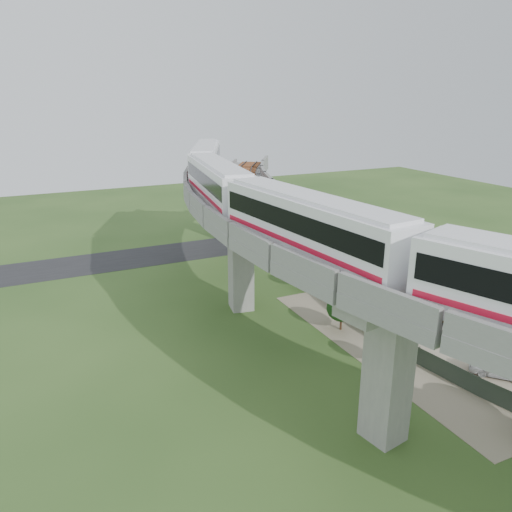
# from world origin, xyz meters

# --- Properties ---
(ground) EXTENTS (160.00, 160.00, 0.00)m
(ground) POSITION_xyz_m (0.00, 0.00, 0.00)
(ground) COLOR #304D1F
(ground) RESTS_ON ground
(dirt_lot) EXTENTS (18.00, 26.00, 0.04)m
(dirt_lot) POSITION_xyz_m (14.00, -2.00, 0.02)
(dirt_lot) COLOR gray
(dirt_lot) RESTS_ON ground
(asphalt_road) EXTENTS (60.00, 8.00, 0.03)m
(asphalt_road) POSITION_xyz_m (0.00, 30.00, 0.01)
(asphalt_road) COLOR #232326
(asphalt_road) RESTS_ON ground
(viaduct) EXTENTS (19.58, 73.98, 11.40)m
(viaduct) POSITION_xyz_m (3.84, 0.00, 9.05)
(viaduct) COLOR #99968E
(viaduct) RESTS_ON ground
(metro_train) EXTENTS (10.99, 61.33, 3.64)m
(metro_train) POSITION_xyz_m (0.35, 0.90, 12.31)
(metro_train) COLOR white
(metro_train) RESTS_ON ground
(fence) EXTENTS (3.87, 38.73, 1.50)m
(fence) POSITION_xyz_m (9.75, 0.00, 0.75)
(fence) COLOR #2D382D
(fence) RESTS_ON ground
(tree_0) EXTENTS (2.65, 2.65, 3.06)m
(tree_0) POSITION_xyz_m (11.36, 21.33, 1.93)
(tree_0) COLOR #382314
(tree_0) RESTS_ON ground
(tree_1) EXTENTS (1.96, 1.96, 2.53)m
(tree_1) POSITION_xyz_m (8.73, 12.49, 1.69)
(tree_1) COLOR #382314
(tree_1) RESTS_ON ground
(tree_2) EXTENTS (2.60, 2.60, 3.12)m
(tree_2) POSITION_xyz_m (6.79, 2.43, 2.01)
(tree_2) COLOR #382314
(tree_2) RESTS_ON ground
(tree_3) EXTENTS (1.94, 1.94, 2.77)m
(tree_3) POSITION_xyz_m (6.24, -4.17, 1.94)
(tree_3) COLOR #382314
(tree_3) RESTS_ON ground
(car_white) EXTENTS (3.78, 3.96, 1.33)m
(car_white) POSITION_xyz_m (12.78, -8.64, 0.71)
(car_white) COLOR silver
(car_white) RESTS_ON dirt_lot
(car_red) EXTENTS (3.32, 1.69, 1.05)m
(car_red) POSITION_xyz_m (14.32, -1.79, 0.56)
(car_red) COLOR #AE1B10
(car_red) RESTS_ON dirt_lot
(car_dark) EXTENTS (4.07, 2.43, 1.11)m
(car_dark) POSITION_xyz_m (10.46, 2.72, 0.59)
(car_dark) COLOR black
(car_dark) RESTS_ON dirt_lot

